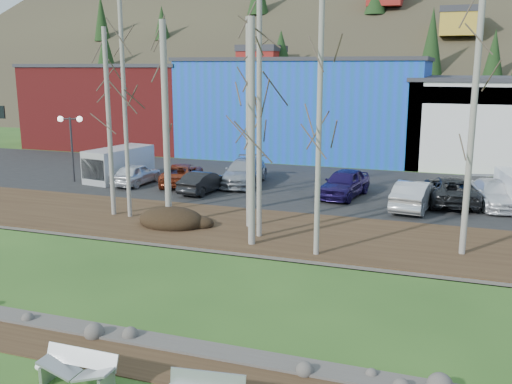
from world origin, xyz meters
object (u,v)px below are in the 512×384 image
at_px(bench_damaged, 78,369).
at_px(car_3, 244,172).
at_px(street_lamp, 71,130).
at_px(seagull, 41,367).
at_px(car_2, 182,174).
at_px(car_5, 414,195).
at_px(car_6, 450,190).
at_px(car_7, 494,194).
at_px(car_0, 136,174).
at_px(van_grey, 117,164).
at_px(car_4, 344,183).
at_px(car_1, 204,182).

height_order(bench_damaged, car_3, car_3).
bearing_deg(street_lamp, bench_damaged, -68.33).
height_order(seagull, car_3, car_3).
bearing_deg(seagull, bench_damaged, 16.69).
distance_m(seagull, street_lamp, 25.04).
distance_m(street_lamp, car_2, 7.84).
distance_m(car_5, car_6, 2.73).
bearing_deg(car_7, bench_damaged, -127.96).
height_order(car_2, car_5, car_5).
bearing_deg(seagull, car_0, 138.76).
xyz_separation_m(car_5, van_grey, (-19.31, 1.67, 0.29)).
distance_m(street_lamp, car_5, 21.96).
bearing_deg(car_0, seagull, 117.20).
xyz_separation_m(car_0, car_3, (6.54, 2.36, 0.11)).
bearing_deg(car_0, bench_damaged, 119.78).
relative_size(bench_damaged, street_lamp, 0.46).
distance_m(car_5, van_grey, 19.39).
distance_m(car_3, car_4, 6.92).
height_order(car_2, car_7, car_7).
relative_size(seagull, car_3, 0.07).
relative_size(street_lamp, car_7, 0.89).
xyz_separation_m(bench_damaged, car_2, (-8.20, 22.03, 0.37)).
bearing_deg(van_grey, seagull, -51.97).
bearing_deg(car_4, car_1, -158.62).
height_order(car_1, car_4, car_4).
bearing_deg(car_2, car_1, 125.86).
relative_size(car_6, van_grey, 1.06).
relative_size(bench_damaged, seagull, 4.84).
bearing_deg(bench_damaged, car_5, 72.66).
bearing_deg(car_1, bench_damaged, 113.30).
bearing_deg(car_7, car_3, 162.82).
xyz_separation_m(seagull, street_lamp, (-14.15, 20.39, 3.36)).
height_order(bench_damaged, car_4, car_4).
height_order(street_lamp, car_7, street_lamp).
xyz_separation_m(car_5, car_7, (4.07, 2.05, -0.08)).
distance_m(car_2, car_3, 4.01).
bearing_deg(seagull, car_2, 131.42).
bearing_deg(car_4, seagull, -89.52).
height_order(car_2, van_grey, van_grey).
height_order(seagull, car_7, car_7).
bearing_deg(car_1, car_4, -161.33).
xyz_separation_m(bench_damaged, car_3, (-4.43, 23.40, 0.49)).
xyz_separation_m(bench_damaged, car_5, (6.40, 20.20, 0.47)).
xyz_separation_m(car_4, car_6, (5.87, 0.31, -0.04)).
xyz_separation_m(car_4, car_5, (4.07, -1.74, -0.03)).
height_order(seagull, car_6, car_6).
bearing_deg(car_5, van_grey, 2.39).
height_order(car_0, car_1, car_0).
bearing_deg(car_1, car_3, -107.65).
bearing_deg(seagull, street_lamp, 148.56).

